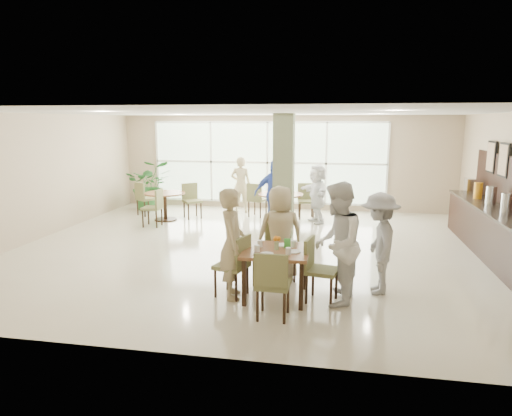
% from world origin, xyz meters
% --- Properties ---
extents(ground, '(10.00, 10.00, 0.00)m').
position_xyz_m(ground, '(0.00, 0.00, 0.00)').
color(ground, beige).
rests_on(ground, ground).
extents(room_shell, '(10.00, 10.00, 10.00)m').
position_xyz_m(room_shell, '(0.00, 0.00, 1.70)').
color(room_shell, white).
rests_on(room_shell, ground).
extents(window_bank, '(7.00, 0.04, 7.00)m').
position_xyz_m(window_bank, '(-0.50, 4.46, 1.40)').
color(window_bank, silver).
rests_on(window_bank, ground).
extents(column, '(0.45, 0.45, 2.80)m').
position_xyz_m(column, '(0.40, 1.20, 1.40)').
color(column, '#66714E').
rests_on(column, ground).
extents(main_table, '(0.97, 0.97, 0.75)m').
position_xyz_m(main_table, '(0.77, -2.59, 0.66)').
color(main_table, brown).
rests_on(main_table, ground).
extents(round_table_left, '(1.08, 1.08, 0.75)m').
position_xyz_m(round_table_left, '(-2.94, 2.31, 0.57)').
color(round_table_left, brown).
rests_on(round_table_left, ground).
extents(round_table_right, '(1.19, 1.19, 0.75)m').
position_xyz_m(round_table_right, '(0.14, 2.70, 0.59)').
color(round_table_right, brown).
rests_on(round_table_right, ground).
extents(chairs_main_table, '(1.91, 2.04, 0.95)m').
position_xyz_m(chairs_main_table, '(0.77, -2.59, 0.47)').
color(chairs_main_table, brown).
rests_on(chairs_main_table, ground).
extents(chairs_table_left, '(2.03, 1.81, 0.95)m').
position_xyz_m(chairs_table_left, '(-2.99, 2.35, 0.47)').
color(chairs_table_left, brown).
rests_on(chairs_table_left, ground).
extents(chairs_table_right, '(1.89, 1.92, 0.95)m').
position_xyz_m(chairs_table_right, '(0.14, 2.76, 0.47)').
color(chairs_table_right, brown).
rests_on(chairs_table_right, ground).
extents(tabletop_clutter, '(0.68, 0.72, 0.21)m').
position_xyz_m(tabletop_clutter, '(0.79, -2.60, 0.81)').
color(tabletop_clutter, white).
rests_on(tabletop_clutter, main_table).
extents(buffet_counter, '(0.64, 4.70, 1.95)m').
position_xyz_m(buffet_counter, '(4.70, 0.51, 0.55)').
color(buffet_counter, black).
rests_on(buffet_counter, ground).
extents(framed_art_a, '(0.05, 0.55, 0.70)m').
position_xyz_m(framed_art_a, '(4.95, 1.00, 1.85)').
color(framed_art_a, black).
rests_on(framed_art_a, ground).
extents(framed_art_b, '(0.05, 0.55, 0.70)m').
position_xyz_m(framed_art_b, '(4.95, 1.80, 1.85)').
color(framed_art_b, black).
rests_on(framed_art_b, ground).
extents(potted_plant, '(1.75, 1.75, 1.49)m').
position_xyz_m(potted_plant, '(-3.94, 3.67, 0.74)').
color(potted_plant, '#245A24').
rests_on(potted_plant, ground).
extents(teen_left, '(0.54, 0.69, 1.67)m').
position_xyz_m(teen_left, '(0.11, -2.68, 0.84)').
color(teen_left, tan).
rests_on(teen_left, ground).
extents(teen_far, '(0.88, 0.68, 1.59)m').
position_xyz_m(teen_far, '(0.71, -1.75, 0.80)').
color(teen_far, tan).
rests_on(teen_far, ground).
extents(teen_right, '(0.78, 0.95, 1.80)m').
position_xyz_m(teen_right, '(1.65, -2.64, 0.90)').
color(teen_right, white).
rests_on(teen_right, ground).
extents(teen_standing, '(0.63, 1.04, 1.58)m').
position_xyz_m(teen_standing, '(2.29, -2.10, 0.79)').
color(teen_standing, '#98989A').
rests_on(teen_standing, ground).
extents(adult_a, '(1.13, 0.87, 1.71)m').
position_xyz_m(adult_a, '(0.08, 1.94, 0.85)').
color(adult_a, '#3E5ABA').
rests_on(adult_a, ground).
extents(adult_b, '(1.13, 1.55, 1.53)m').
position_xyz_m(adult_b, '(1.09, 2.74, 0.77)').
color(adult_b, white).
rests_on(adult_b, ground).
extents(adult_standing, '(0.60, 0.40, 1.63)m').
position_xyz_m(adult_standing, '(-1.16, 3.73, 0.81)').
color(adult_standing, tan).
rests_on(adult_standing, ground).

